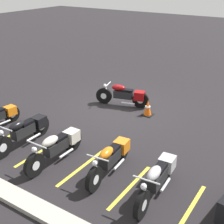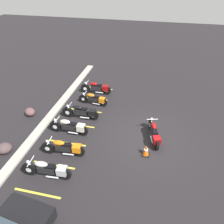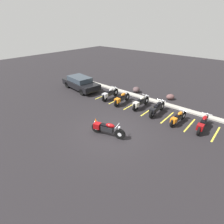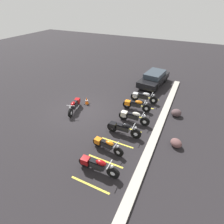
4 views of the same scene
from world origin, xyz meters
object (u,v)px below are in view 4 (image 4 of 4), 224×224
object	(u,v)px
parked_bike_2	(132,117)
parked_bike_3	(122,128)
parked_bike_1	(135,105)
landscape_rock_1	(176,143)
parked_bike_0	(143,97)
car_black	(154,78)
traffic_cone	(87,101)
parked_bike_5	(96,165)
motorcycle_maroon_featured	(75,105)
parked_bike_4	(106,145)
landscape_rock_0	(176,113)

from	to	relation	value
parked_bike_2	parked_bike_3	size ratio (longest dim) A/B	0.98
parked_bike_1	landscape_rock_1	distance (m)	4.49
parked_bike_2	parked_bike_0	bearing A→B (deg)	94.14
parked_bike_2	car_black	world-z (taller)	car_black
landscape_rock_1	traffic_cone	xyz separation A→B (m)	(-1.86, -7.43, 0.05)
parked_bike_5	landscape_rock_1	bearing A→B (deg)	45.18
parked_bike_0	traffic_cone	world-z (taller)	parked_bike_0
motorcycle_maroon_featured	parked_bike_5	bearing A→B (deg)	30.73
parked_bike_4	car_black	size ratio (longest dim) A/B	0.45
parked_bike_1	parked_bike_2	distance (m)	1.66
car_black	traffic_cone	bearing A→B (deg)	-25.45
parked_bike_4	motorcycle_maroon_featured	bearing A→B (deg)	152.57
parked_bike_2	parked_bike_5	world-z (taller)	parked_bike_2
parked_bike_5	landscape_rock_1	xyz separation A→B (m)	(-3.61, 3.36, -0.23)
parked_bike_4	traffic_cone	world-z (taller)	parked_bike_4
parked_bike_3	parked_bike_0	bearing A→B (deg)	89.43
parked_bike_0	parked_bike_1	distance (m)	1.46
parked_bike_4	parked_bike_1	bearing A→B (deg)	95.41
traffic_cone	parked_bike_1	bearing A→B (deg)	102.85
parked_bike_5	landscape_rock_1	distance (m)	4.93
parked_bike_5	landscape_rock_1	world-z (taller)	parked_bike_5
parked_bike_5	parked_bike_4	bearing A→B (deg)	96.84
parked_bike_1	traffic_cone	bearing A→B (deg)	-171.75
parked_bike_2	car_black	distance (m)	6.92
landscape_rock_0	motorcycle_maroon_featured	bearing A→B (deg)	-70.04
parked_bike_5	car_black	world-z (taller)	car_black
motorcycle_maroon_featured	parked_bike_5	size ratio (longest dim) A/B	0.96
parked_bike_0	traffic_cone	bearing A→B (deg)	-153.64
parked_bike_2	parked_bike_3	world-z (taller)	parked_bike_3
parked_bike_1	traffic_cone	size ratio (longest dim) A/B	3.59
parked_bike_0	parked_bike_5	xyz separation A→B (m)	(7.81, 0.03, -0.01)
motorcycle_maroon_featured	parked_bike_4	bearing A→B (deg)	41.43
parked_bike_0	parked_bike_1	world-z (taller)	parked_bike_0
parked_bike_2	landscape_rock_0	xyz separation A→B (m)	(-2.14, 2.69, -0.20)
parked_bike_2	landscape_rock_1	distance (m)	3.38
parked_bike_5	landscape_rock_0	distance (m)	7.46
parked_bike_4	landscape_rock_0	xyz separation A→B (m)	(-5.37, 3.10, -0.15)
parked_bike_0	landscape_rock_1	xyz separation A→B (m)	(4.20, 3.39, -0.24)
parked_bike_1	parked_bike_5	xyz separation A→B (m)	(6.35, 0.18, 0.01)
parked_bike_2	landscape_rock_1	size ratio (longest dim) A/B	3.17
parked_bike_0	parked_bike_1	xyz separation A→B (m)	(1.46, -0.15, -0.01)
parked_bike_2	traffic_cone	world-z (taller)	parked_bike_2
landscape_rock_0	landscape_rock_1	distance (m)	3.31
parked_bike_4	landscape_rock_1	distance (m)	4.16
parked_bike_1	parked_bike_5	bearing A→B (deg)	-92.96
parked_bike_5	traffic_cone	xyz separation A→B (m)	(-5.47, -4.08, -0.18)
landscape_rock_1	traffic_cone	bearing A→B (deg)	-104.05
parked_bike_0	parked_bike_3	xyz separation A→B (m)	(4.58, 0.06, 0.00)
parked_bike_1	motorcycle_maroon_featured	bearing A→B (deg)	-157.98
parked_bike_5	car_black	distance (m)	11.65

